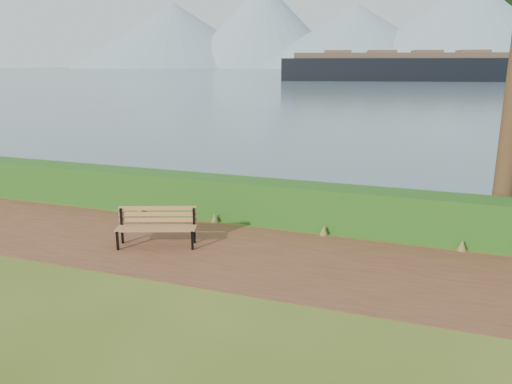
% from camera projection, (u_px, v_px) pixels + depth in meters
% --- Properties ---
extents(ground, '(140.00, 140.00, 0.00)m').
position_uv_depth(ground, '(223.00, 258.00, 9.93)').
color(ground, '#445217').
rests_on(ground, ground).
extents(path, '(40.00, 3.40, 0.01)m').
position_uv_depth(path, '(229.00, 253.00, 10.21)').
color(path, '#58301E').
rests_on(path, ground).
extents(hedge, '(32.00, 0.85, 1.00)m').
position_uv_depth(hedge, '(265.00, 201.00, 12.18)').
color(hedge, '#1E4F16').
rests_on(hedge, ground).
extents(water, '(700.00, 510.00, 0.00)m').
position_uv_depth(water, '(432.00, 71.00, 246.77)').
color(water, '#425C6B').
rests_on(water, ground).
extents(mountains, '(585.00, 190.00, 70.00)m').
position_uv_depth(mountains, '(426.00, 31.00, 375.89)').
color(mountains, gray).
rests_on(mountains, ground).
extents(bench, '(1.72, 1.03, 0.83)m').
position_uv_depth(bench, '(157.00, 224.00, 10.53)').
color(bench, black).
rests_on(bench, ground).
extents(cargo_ship, '(68.12, 25.55, 20.48)m').
position_uv_depth(cargo_ship, '(448.00, 67.00, 108.85)').
color(cargo_ship, black).
rests_on(cargo_ship, ground).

